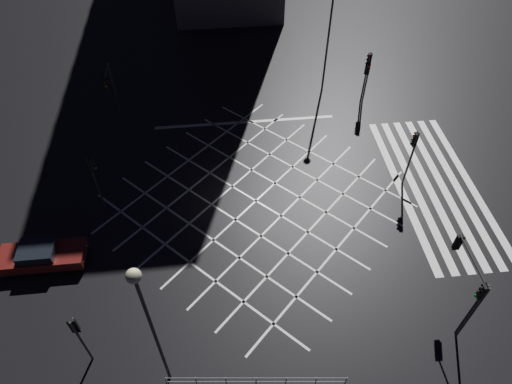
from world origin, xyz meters
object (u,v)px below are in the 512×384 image
traffic_light_se_cross (368,68)px  waiting_car (41,255)px  street_lamp_west (331,16)px  street_lamp_east (146,310)px  traffic_light_sw_main (465,272)px  traffic_light_median_south (413,148)px  traffic_light_se_main (366,75)px  traffic_light_ne_main (110,86)px  traffic_light_sw_cross (476,300)px  traffic_light_nw_main (77,332)px  traffic_light_median_north (94,173)px

traffic_light_se_cross → waiting_car: size_ratio=0.93×
street_lamp_west → street_lamp_east: bearing=151.8°
traffic_light_se_cross → traffic_light_sw_main: bearing=88.8°
traffic_light_se_cross → traffic_light_median_south: bearing=91.9°
waiting_car → traffic_light_median_south: bearing=10.0°
traffic_light_se_main → street_lamp_west: 4.83m
traffic_light_ne_main → traffic_light_sw_cross: 25.35m
traffic_light_nw_main → street_lamp_east: bearing=-110.2°
traffic_light_median_north → street_lamp_west: 19.04m
traffic_light_median_north → traffic_light_median_south: size_ratio=0.99×
street_lamp_west → traffic_light_median_south: bearing=-164.6°
traffic_light_nw_main → traffic_light_sw_main: traffic_light_sw_main is taller
traffic_light_sw_main → street_lamp_west: bearing=6.7°
traffic_light_ne_main → traffic_light_median_south: bearing=66.1°
traffic_light_nw_main → traffic_light_median_north: traffic_light_median_north is taller
traffic_light_sw_cross → street_lamp_east: street_lamp_east is taller
traffic_light_se_cross → traffic_light_sw_cross: 18.71m
traffic_light_se_main → street_lamp_east: size_ratio=0.40×
waiting_car → traffic_light_se_cross: bearing=30.6°
traffic_light_sw_main → traffic_light_median_south: 8.71m
traffic_light_se_main → traffic_light_sw_cross: bearing=-1.0°
traffic_light_se_cross → street_lamp_east: (-19.38, 14.05, 3.21)m
street_lamp_west → waiting_car: 23.90m
traffic_light_nw_main → traffic_light_median_north: (9.32, 0.43, 0.37)m
traffic_light_se_main → street_lamp_east: bearing=-36.0°
street_lamp_west → traffic_light_sw_main: bearing=-173.3°
traffic_light_se_cross → traffic_light_median_south: traffic_light_se_cross is taller
traffic_light_sw_cross → traffic_light_median_south: size_ratio=1.04×
traffic_light_se_main → street_lamp_west: size_ratio=0.39×
traffic_light_sw_main → traffic_light_se_cross: bearing=-1.2°
traffic_light_se_cross → traffic_light_sw_cross: (-18.71, 0.39, 0.10)m
street_lamp_east → traffic_light_nw_main: bearing=69.8°
traffic_light_nw_main → traffic_light_median_south: 20.25m
traffic_light_sw_main → street_lamp_east: 14.16m
traffic_light_nw_main → traffic_light_se_main: (17.98, -17.60, -0.06)m
traffic_light_median_south → street_lamp_east: bearing=36.8°
traffic_light_se_cross → street_lamp_east: bearing=54.1°
traffic_light_nw_main → traffic_light_sw_main: (0.72, -17.29, 0.68)m
traffic_light_se_main → traffic_light_ne_main: traffic_light_ne_main is taller
traffic_light_se_cross → waiting_car: (-12.41, 20.96, -2.35)m
traffic_light_median_north → traffic_light_se_cross: (8.74, -18.07, 0.05)m
traffic_light_median_south → traffic_light_nw_main: bearing=27.7°
traffic_light_median_north → traffic_light_sw_main: (-8.60, -17.72, 0.31)m
traffic_light_nw_main → traffic_light_median_north: size_ratio=0.87×
traffic_light_se_cross → waiting_car: 24.47m
traffic_light_sw_main → street_lamp_west: (19.29, 2.28, 2.80)m
traffic_light_ne_main → street_lamp_west: street_lamp_west is taller
traffic_light_sw_main → traffic_light_sw_cross: bearing=178.6°
traffic_light_nw_main → waiting_car: bearing=30.3°
traffic_light_median_north → traffic_light_median_south: bearing=0.3°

